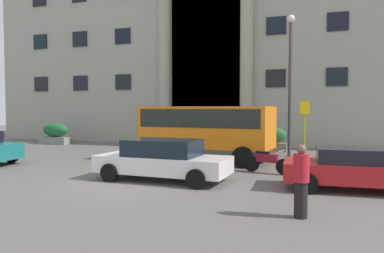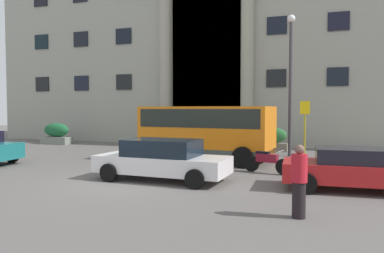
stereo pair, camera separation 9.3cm
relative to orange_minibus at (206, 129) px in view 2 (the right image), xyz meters
The scene contains 13 objects.
ground_plane 5.85m from the orange_minibus, 102.31° to the right, with size 80.00×64.00×0.12m, color #5E5956.
office_building_facade 14.67m from the orange_minibus, 95.74° to the left, with size 35.94×9.67×19.86m.
orange_minibus is the anchor object (origin of this frame).
bus_stop_sign 4.61m from the orange_minibus, 20.15° to the left, with size 0.44×0.08×2.81m.
hedge_planter_entrance_right 13.22m from the orange_minibus, 158.27° to the left, with size 2.03×0.88×1.46m.
hedge_planter_far_east 7.29m from the orange_minibus, 134.12° to the left, with size 1.98×0.83×1.58m.
hedge_planter_east 5.94m from the orange_minibus, 65.36° to the left, with size 1.65×0.70×1.38m.
parked_coupe_end 4.85m from the orange_minibus, 91.97° to the right, with size 4.66×2.18×1.41m.
parked_sedan_far 7.49m from the orange_minibus, 36.49° to the right, with size 4.28×2.14×1.29m.
motorcycle_far_end 3.89m from the orange_minibus, 35.71° to the right, with size 1.86×0.76×0.89m.
motorcycle_near_kerb 2.97m from the orange_minibus, 115.19° to the right, with size 2.02×0.77×0.89m.
pedestrian_man_red_shirt 9.09m from the orange_minibus, 60.23° to the right, with size 0.36×0.36×1.66m.
lamppost_plaza_centre 5.50m from the orange_minibus, 42.41° to the left, with size 0.40×0.40×7.22m.
Camera 2 is at (6.06, -10.98, 2.47)m, focal length 34.82 mm.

